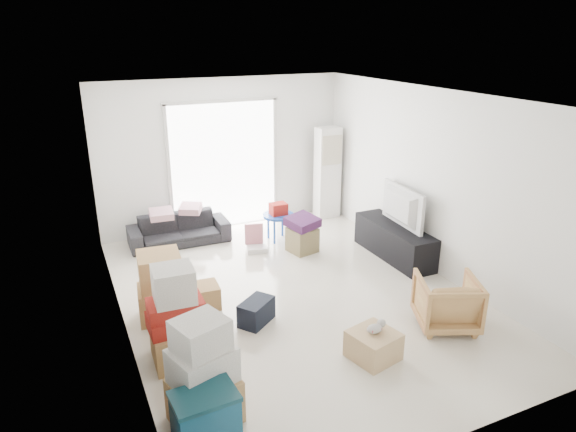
# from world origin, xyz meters

# --- Properties ---
(room_shell) EXTENTS (4.98, 6.48, 3.18)m
(room_shell) POSITION_xyz_m (0.00, 0.00, 1.35)
(room_shell) COLOR silver
(room_shell) RESTS_ON ground
(sliding_door) EXTENTS (2.10, 0.04, 2.33)m
(sliding_door) POSITION_xyz_m (0.00, 2.98, 1.24)
(sliding_door) COLOR white
(sliding_door) RESTS_ON room_shell
(ac_tower) EXTENTS (0.45, 0.30, 1.75)m
(ac_tower) POSITION_xyz_m (1.95, 2.65, 0.88)
(ac_tower) COLOR white
(ac_tower) RESTS_ON room_shell
(tv_console) EXTENTS (0.48, 1.61, 0.54)m
(tv_console) POSITION_xyz_m (2.00, 0.49, 0.27)
(tv_console) COLOR black
(tv_console) RESTS_ON room_shell
(television) EXTENTS (0.70, 1.13, 0.14)m
(television) POSITION_xyz_m (2.00, 0.49, 0.61)
(television) COLOR black
(television) RESTS_ON tv_console
(sofa) EXTENTS (1.69, 0.53, 0.66)m
(sofa) POSITION_xyz_m (-1.01, 2.50, 0.33)
(sofa) COLOR #27282D
(sofa) RESTS_ON room_shell
(pillow_left) EXTENTS (0.37, 0.30, 0.11)m
(pillow_left) POSITION_xyz_m (-1.29, 2.46, 0.71)
(pillow_left) COLOR #E9AABE
(pillow_left) RESTS_ON sofa
(pillow_right) EXTENTS (0.42, 0.40, 0.11)m
(pillow_right) POSITION_xyz_m (-0.77, 2.54, 0.71)
(pillow_right) COLOR #E9AABE
(pillow_right) RESTS_ON sofa
(armchair) EXTENTS (0.90, 0.88, 0.72)m
(armchair) POSITION_xyz_m (1.35, -1.48, 0.36)
(armchair) COLOR tan
(armchair) RESTS_ON room_shell
(storage_bins) EXTENTS (0.56, 0.41, 0.62)m
(storage_bins) POSITION_xyz_m (-1.90, -2.24, 0.31)
(storage_bins) COLOR navy
(storage_bins) RESTS_ON room_shell
(box_stack_a) EXTENTS (0.67, 0.60, 1.08)m
(box_stack_a) POSITION_xyz_m (-1.80, -1.84, 0.48)
(box_stack_a) COLOR tan
(box_stack_a) RESTS_ON room_shell
(box_stack_b) EXTENTS (0.61, 0.58, 1.13)m
(box_stack_b) POSITION_xyz_m (-1.80, -0.80, 0.49)
(box_stack_b) COLOR tan
(box_stack_b) RESTS_ON room_shell
(box_stack_c) EXTENTS (0.64, 0.56, 0.88)m
(box_stack_c) POSITION_xyz_m (-1.77, 0.18, 0.43)
(box_stack_c) COLOR tan
(box_stack_c) RESTS_ON room_shell
(loose_box) EXTENTS (0.40, 0.40, 0.31)m
(loose_box) POSITION_xyz_m (-1.22, 0.21, 0.16)
(loose_box) COLOR tan
(loose_box) RESTS_ON room_shell
(duffel_bag) EXTENTS (0.54, 0.50, 0.30)m
(duffel_bag) POSITION_xyz_m (-0.74, -0.44, 0.15)
(duffel_bag) COLOR black
(duffel_bag) RESTS_ON room_shell
(ottoman) EXTENTS (0.49, 0.49, 0.41)m
(ottoman) POSITION_xyz_m (0.75, 1.30, 0.20)
(ottoman) COLOR #8D7752
(ottoman) RESTS_ON room_shell
(blanket) EXTENTS (0.56, 0.56, 0.14)m
(blanket) POSITION_xyz_m (0.75, 1.30, 0.48)
(blanket) COLOR #4C2050
(blanket) RESTS_ON ottoman
(kids_table) EXTENTS (0.55, 0.55, 0.67)m
(kids_table) POSITION_xyz_m (0.60, 1.92, 0.48)
(kids_table) COLOR #1847AE
(kids_table) RESTS_ON room_shell
(toy_walker) EXTENTS (0.39, 0.36, 0.44)m
(toy_walker) POSITION_xyz_m (0.07, 1.67, 0.12)
(toy_walker) COLOR silver
(toy_walker) RESTS_ON room_shell
(wood_crate) EXTENTS (0.57, 0.57, 0.32)m
(wood_crate) POSITION_xyz_m (0.18, -1.67, 0.16)
(wood_crate) COLOR tan
(wood_crate) RESTS_ON room_shell
(plush_bunny) EXTENTS (0.25, 0.14, 0.13)m
(plush_bunny) POSITION_xyz_m (0.20, -1.66, 0.38)
(plush_bunny) COLOR #B2ADA8
(plush_bunny) RESTS_ON wood_crate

